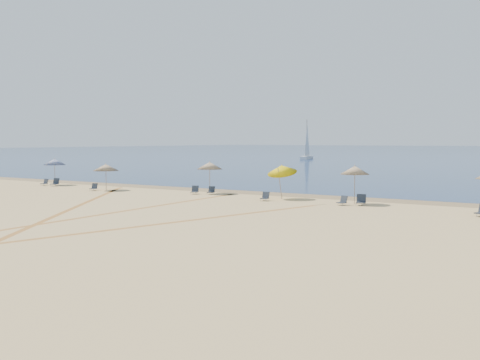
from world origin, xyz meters
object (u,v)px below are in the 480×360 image
(chair_4, at_px, (211,191))
(chair_6, at_px, (343,201))
(sailboat_2, at_px, (307,147))
(chair_7, at_px, (361,200))
(umbrella_0, at_px, (55,162))
(umbrella_4, at_px, (355,170))
(chair_1, at_px, (55,183))
(chair_0, at_px, (45,182))
(chair_5, at_px, (265,197))
(umbrella_1, at_px, (106,167))
(chair_3, at_px, (195,190))
(chair_2, at_px, (94,187))
(umbrella_2, at_px, (210,166))
(umbrella_3, at_px, (282,169))

(chair_4, distance_m, chair_6, 11.23)
(sailboat_2, bearing_deg, chair_7, -73.22)
(umbrella_0, xyz_separation_m, umbrella_4, (28.97, -0.11, 0.07))
(umbrella_4, relative_size, chair_1, 3.14)
(chair_0, height_order, chair_5, chair_5)
(umbrella_0, xyz_separation_m, chair_0, (-0.45, -0.78, -1.88))
(umbrella_1, distance_m, chair_5, 15.21)
(umbrella_1, xyz_separation_m, chair_5, (15.12, -0.05, -1.63))
(chair_3, height_order, sailboat_2, sailboat_2)
(chair_4, bearing_deg, umbrella_0, 165.20)
(umbrella_1, bearing_deg, chair_4, 10.10)
(chair_7, height_order, sailboat_2, sailboat_2)
(umbrella_1, xyz_separation_m, chair_1, (-6.96, 0.58, -1.59))
(chair_7, bearing_deg, umbrella_1, 167.46)
(chair_5, bearing_deg, umbrella_4, 6.56)
(chair_0, height_order, chair_2, chair_0)
(chair_0, bearing_deg, chair_1, -1.65)
(chair_4, bearing_deg, chair_5, -32.97)
(sailboat_2, bearing_deg, chair_0, -93.72)
(umbrella_2, height_order, chair_7, umbrella_2)
(umbrella_0, relative_size, chair_6, 3.46)
(umbrella_3, height_order, chair_2, umbrella_3)
(chair_4, distance_m, chair_7, 12.25)
(umbrella_4, xyz_separation_m, chair_3, (-12.81, -0.02, -1.94))
(chair_6, distance_m, chair_7, 1.17)
(chair_7, bearing_deg, umbrella_4, 127.25)
(umbrella_0, relative_size, sailboat_2, 0.28)
(umbrella_3, relative_size, chair_7, 3.29)
(umbrella_1, height_order, umbrella_4, umbrella_4)
(umbrella_4, bearing_deg, sailboat_2, 115.97)
(chair_0, distance_m, chair_7, 30.03)
(chair_2, xyz_separation_m, chair_3, (8.92, 1.94, 0.02))
(umbrella_1, distance_m, chair_0, 8.54)
(umbrella_4, relative_size, chair_5, 4.05)
(umbrella_3, relative_size, chair_3, 3.44)
(chair_2, xyz_separation_m, chair_4, (10.14, 2.41, 0.01))
(umbrella_1, bearing_deg, chair_3, 8.41)
(umbrella_0, relative_size, chair_1, 3.05)
(umbrella_0, bearing_deg, chair_3, -0.45)
(chair_3, bearing_deg, chair_1, 158.73)
(chair_5, relative_size, chair_6, 0.88)
(umbrella_2, distance_m, chair_7, 12.85)
(umbrella_2, height_order, chair_5, umbrella_2)
(umbrella_3, relative_size, sailboat_2, 0.30)
(umbrella_3, xyz_separation_m, chair_5, (-0.48, -1.58, -1.86))
(umbrella_2, distance_m, umbrella_3, 6.61)
(chair_4, bearing_deg, umbrella_2, 118.58)
(umbrella_3, bearing_deg, chair_5, -107.07)
(umbrella_1, bearing_deg, chair_7, 1.99)
(chair_3, bearing_deg, umbrella_3, -21.29)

